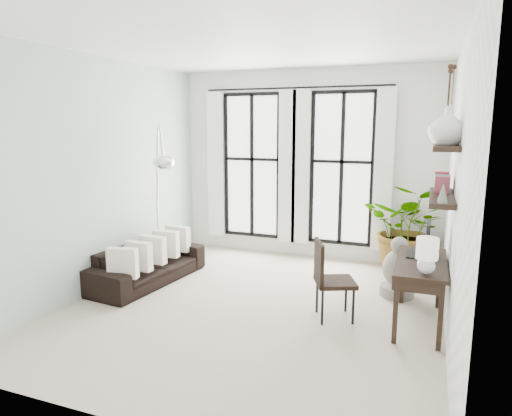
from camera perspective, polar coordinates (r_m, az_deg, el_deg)
The scene contains 16 objects.
floor at distance 5.92m, azimuth -0.19°, elevation -12.25°, with size 5.00×5.00×0.00m, color #B6A791.
ceiling at distance 5.54m, azimuth -0.22°, elevation 19.94°, with size 5.00×5.00×0.00m, color white.
wall_left at distance 6.66m, azimuth -18.61°, elevation 3.98°, with size 5.00×5.00×0.00m, color #AABEB7.
wall_right at distance 5.15m, azimuth 23.85°, elevation 1.90°, with size 5.00×5.00×0.00m, color white.
wall_back at distance 7.88m, azimuth 6.42°, elevation 5.37°, with size 4.50×4.50×0.00m, color white.
windows at distance 7.87m, azimuth 4.87°, elevation 5.10°, with size 3.26×0.13×2.65m.
wall_shelves at distance 5.37m, azimuth 22.35°, elevation 3.69°, with size 0.25×1.30×0.60m.
sofa at distance 6.90m, azimuth -13.38°, elevation -6.78°, with size 1.89×0.74×0.55m, color black.
throw_pillows at distance 6.79m, azimuth -12.75°, elevation -5.09°, with size 0.40×1.52×0.40m.
plant at distance 7.42m, azimuth 18.54°, elevation -2.42°, with size 1.27×1.10×1.41m, color #2D7228.
desk at distance 5.48m, azimuth 19.91°, elevation -6.87°, with size 0.55×1.29×1.15m.
desk_chair at distance 5.49m, azimuth 9.00°, elevation -8.25°, with size 0.59×0.59×0.95m.
arc_lamp at distance 6.77m, azimuth -11.97°, elevation 5.30°, with size 0.72×0.73×2.28m.
buddha at distance 6.45m, azimuth 17.33°, elevation -7.56°, with size 0.46×0.46×0.82m.
vase_a at distance 5.05m, azimuth 22.83°, elevation 9.43°, with size 0.37×0.37×0.38m, color white.
vase_b at distance 5.45m, azimuth 22.72°, elevation 9.45°, with size 0.37×0.37×0.38m, color white.
Camera 1 is at (1.98, -5.10, 2.28)m, focal length 32.00 mm.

